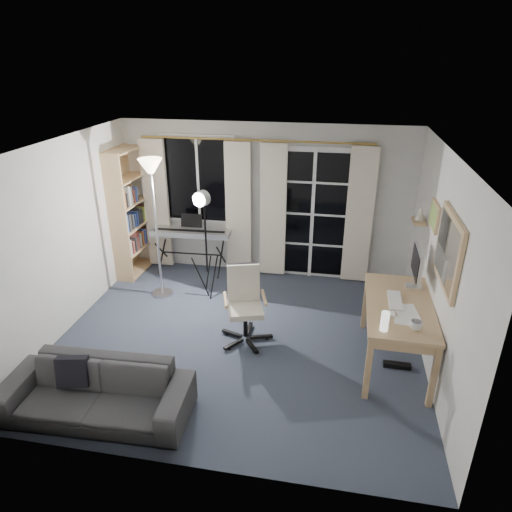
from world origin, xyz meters
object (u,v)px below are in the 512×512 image
(bookshelf, at_px, (129,215))
(monitor, at_px, (417,264))
(studio_light, at_px, (203,211))
(mug, at_px, (416,324))
(torchiere_lamp, at_px, (152,188))
(office_chair, at_px, (244,297))
(desk, at_px, (399,311))
(sofa, at_px, (94,385))
(keyboard_piano, at_px, (190,233))

(bookshelf, distance_m, monitor, 4.41)
(bookshelf, distance_m, studio_light, 1.60)
(studio_light, height_order, mug, studio_light)
(torchiere_lamp, height_order, office_chair, torchiere_lamp)
(desk, height_order, mug, mug)
(desk, bearing_deg, mug, -77.86)
(mug, xyz_separation_m, sofa, (-3.08, -0.92, -0.48))
(studio_light, xyz_separation_m, monitor, (2.79, -0.68, -0.25))
(desk, xyz_separation_m, sofa, (-2.98, -1.42, -0.32))
(torchiere_lamp, relative_size, office_chair, 2.12)
(bookshelf, distance_m, mug, 4.70)
(monitor, bearing_deg, office_chair, -172.18)
(office_chair, distance_m, monitor, 2.09)
(studio_light, xyz_separation_m, office_chair, (0.78, -0.93, -0.76))
(keyboard_piano, bearing_deg, sofa, -91.61)
(bookshelf, height_order, sofa, bookshelf)
(torchiere_lamp, relative_size, monitor, 3.64)
(bookshelf, distance_m, desk, 4.39)
(keyboard_piano, height_order, monitor, monitor)
(keyboard_piano, bearing_deg, studio_light, -60.35)
(torchiere_lamp, distance_m, office_chair, 1.99)
(studio_light, relative_size, monitor, 2.94)
(office_chair, relative_size, desk, 0.66)
(studio_light, relative_size, sofa, 0.88)
(bookshelf, bearing_deg, studio_light, -21.49)
(keyboard_piano, bearing_deg, bookshelf, -179.24)
(studio_light, bearing_deg, sofa, -78.92)
(bookshelf, relative_size, mug, 15.87)
(bookshelf, relative_size, torchiere_lamp, 0.99)
(studio_light, bearing_deg, mug, -11.61)
(monitor, height_order, mug, monitor)
(torchiere_lamp, distance_m, mug, 3.78)
(torchiere_lamp, distance_m, studio_light, 0.74)
(torchiere_lamp, relative_size, mug, 15.99)
(office_chair, distance_m, mug, 2.06)
(keyboard_piano, distance_m, mug, 3.90)
(desk, relative_size, sofa, 0.78)
(office_chair, height_order, monitor, monitor)
(bookshelf, bearing_deg, keyboard_piano, 6.00)
(studio_light, xyz_separation_m, sofa, (-0.39, -2.55, -0.96))
(torchiere_lamp, height_order, desk, torchiere_lamp)
(keyboard_piano, height_order, office_chair, keyboard_piano)
(desk, bearing_deg, monitor, 67.26)
(monitor, bearing_deg, torchiere_lamp, 170.95)
(torchiere_lamp, relative_size, studio_light, 1.24)
(bookshelf, xyz_separation_m, mug, (4.11, -2.27, -0.12))
(bookshelf, height_order, keyboard_piano, bookshelf)
(office_chair, bearing_deg, mug, -37.43)
(studio_light, bearing_deg, torchiere_lamp, -153.13)
(keyboard_piano, distance_m, office_chair, 2.03)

